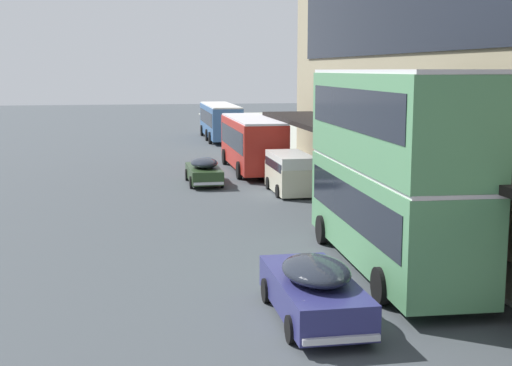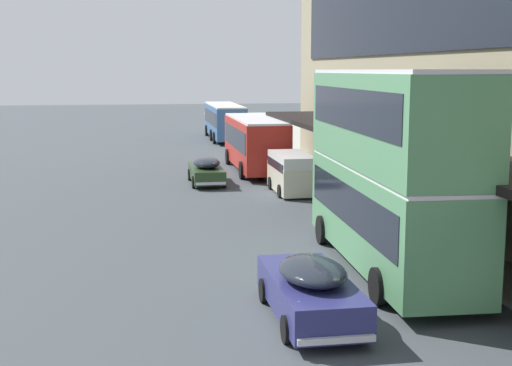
{
  "view_description": "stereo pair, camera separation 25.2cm",
  "coord_description": "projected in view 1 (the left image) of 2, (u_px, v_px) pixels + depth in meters",
  "views": [
    {
      "loc": [
        -3.58,
        -8.52,
        6.05
      ],
      "look_at": [
        0.78,
        15.83,
        2.12
      ],
      "focal_mm": 50.0,
      "sensor_mm": 36.0,
      "label": 1
    },
    {
      "loc": [
        -3.33,
        -8.56,
        6.05
      ],
      "look_at": [
        0.78,
        15.83,
        2.12
      ],
      "focal_mm": 50.0,
      "sensor_mm": 36.0,
      "label": 2
    }
  ],
  "objects": [
    {
      "name": "vw_van",
      "position": [
        290.0,
        171.0,
        35.4
      ],
      "size": [
        1.92,
        4.55,
        1.96
      ],
      "color": "beige",
      "rests_on": "ground"
    },
    {
      "name": "sedan_second_near",
      "position": [
        314.0,
        289.0,
        17.35
      ],
      "size": [
        1.95,
        4.87,
        1.57
      ],
      "color": "navy",
      "rests_on": "ground"
    },
    {
      "name": "transit_bus_kerbside_front",
      "position": [
        389.0,
        164.0,
        21.35
      ],
      "size": [
        2.98,
        10.42,
        6.06
      ],
      "color": "#54925F",
      "rests_on": "ground"
    },
    {
      "name": "transit_bus_kerbside_far",
      "position": [
        220.0,
        119.0,
        62.27
      ],
      "size": [
        2.83,
        11.54,
        3.08
      ],
      "color": "#376197",
      "rests_on": "ground"
    },
    {
      "name": "sedan_far_back",
      "position": [
        204.0,
        171.0,
        38.07
      ],
      "size": [
        1.76,
        4.63,
        1.44
      ],
      "color": "#273E20",
      "rests_on": "ground"
    },
    {
      "name": "transit_bus_kerbside_rear",
      "position": [
        252.0,
        141.0,
        42.8
      ],
      "size": [
        2.78,
        9.96,
        3.22
      ],
      "color": "#B2241B",
      "rests_on": "ground"
    }
  ]
}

